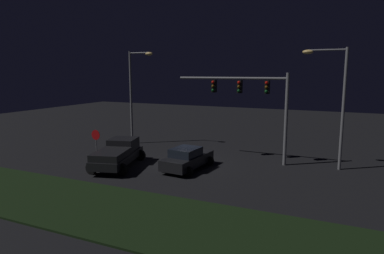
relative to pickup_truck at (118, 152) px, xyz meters
name	(u,v)px	position (x,y,z in m)	size (l,w,h in m)	color
ground_plane	(188,165)	(4.28, 2.38, -1.00)	(80.00, 80.00, 0.00)	black
grass_median	(108,210)	(4.28, -6.63, -0.95)	(26.90, 5.56, 0.10)	black
pickup_truck	(118,152)	(0.00, 0.00, 0.00)	(3.83, 5.74, 1.80)	black
car_sedan	(187,159)	(4.68, 1.35, -0.26)	(2.73, 4.54, 1.51)	black
traffic_signal_gantry	(252,95)	(8.07, 5.14, 3.90)	(8.32, 0.56, 6.50)	slate
street_lamp_left	(135,87)	(-3.17, 6.97, 4.23)	(2.45, 0.44, 8.35)	slate
street_lamp_right	(335,93)	(13.52, 5.57, 4.15)	(2.88, 0.44, 8.13)	slate
stop_sign	(96,139)	(-2.81, 1.03, 0.56)	(0.76, 0.08, 2.23)	slate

